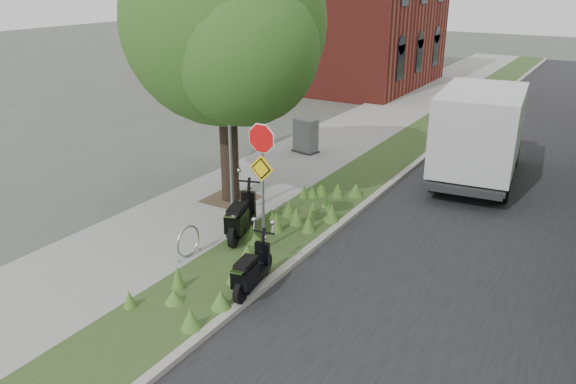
# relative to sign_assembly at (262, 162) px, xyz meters

# --- Properties ---
(ground) EXTENTS (120.00, 120.00, 0.00)m
(ground) POSITION_rel_sign_assembly_xyz_m (1.40, -0.58, -2.33)
(ground) COLOR #4C5147
(ground) RESTS_ON ground
(sidewalk_near) EXTENTS (3.50, 60.00, 0.12)m
(sidewalk_near) POSITION_rel_sign_assembly_xyz_m (-2.85, 9.42, -2.27)
(sidewalk_near) COLOR gray
(sidewalk_near) RESTS_ON ground
(verge) EXTENTS (2.00, 60.00, 0.12)m
(verge) POSITION_rel_sign_assembly_xyz_m (-0.10, 9.42, -2.27)
(verge) COLOR #2A421C
(verge) RESTS_ON ground
(kerb_near) EXTENTS (0.20, 60.00, 0.13)m
(kerb_near) POSITION_rel_sign_assembly_xyz_m (0.90, 9.42, -2.26)
(kerb_near) COLOR #9E9991
(kerb_near) RESTS_ON ground
(road) EXTENTS (7.00, 60.00, 0.01)m
(road) POSITION_rel_sign_assembly_xyz_m (4.40, 9.42, -2.32)
(road) COLOR black
(road) RESTS_ON ground
(street_tree_main) EXTENTS (6.21, 5.54, 7.66)m
(street_tree_main) POSITION_rel_sign_assembly_xyz_m (-2.68, 2.28, 2.48)
(street_tree_main) COLOR black
(street_tree_main) RESTS_ON ground
(bare_post) EXTENTS (0.08, 0.08, 4.00)m
(bare_post) POSITION_rel_sign_assembly_xyz_m (-1.80, 1.22, -0.21)
(bare_post) COLOR #A5A8AD
(bare_post) RESTS_ON ground
(bike_hoop) EXTENTS (0.06, 0.78, 0.77)m
(bike_hoop) POSITION_rel_sign_assembly_xyz_m (-1.30, -1.18, -1.83)
(bike_hoop) COLOR #A5A8AD
(bike_hoop) RESTS_ON ground
(sign_assembly) EXTENTS (0.94, 0.08, 3.22)m
(sign_assembly) POSITION_rel_sign_assembly_xyz_m (0.00, 0.00, 0.00)
(sign_assembly) COLOR #A5A8AD
(sign_assembly) RESTS_ON ground
(brick_building) EXTENTS (9.40, 10.40, 8.30)m
(brick_building) POSITION_rel_sign_assembly_xyz_m (-8.10, 21.42, 1.88)
(brick_building) COLOR maroon
(brick_building) RESTS_ON ground
(scooter_near) EXTENTS (0.80, 1.91, 0.94)m
(scooter_near) POSITION_rel_sign_assembly_xyz_m (-0.83, 0.21, -1.75)
(scooter_near) COLOR black
(scooter_near) RESTS_ON ground
(scooter_far) EXTENTS (0.54, 1.71, 0.82)m
(scooter_far) POSITION_rel_sign_assembly_xyz_m (0.83, -1.77, -1.81)
(scooter_far) COLOR black
(scooter_far) RESTS_ON ground
(box_truck) EXTENTS (2.85, 5.94, 2.59)m
(box_truck) POSITION_rel_sign_assembly_xyz_m (3.04, 7.90, -0.64)
(box_truck) COLOR #262628
(box_truck) RESTS_ON ground
(utility_cabinet) EXTENTS (1.03, 0.79, 1.24)m
(utility_cabinet) POSITION_rel_sign_assembly_xyz_m (-3.06, 7.46, -1.61)
(utility_cabinet) COLOR #262628
(utility_cabinet) RESTS_ON ground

